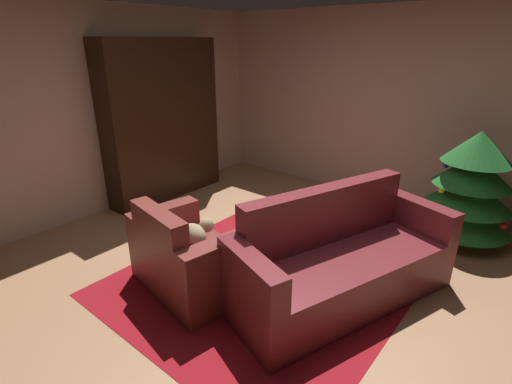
% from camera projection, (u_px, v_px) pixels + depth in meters
% --- Properties ---
extents(ground_plane, '(6.46, 6.46, 0.00)m').
position_uv_depth(ground_plane, '(273.00, 279.00, 3.62)').
color(ground_plane, '#9E704D').
extents(wall_back, '(5.51, 0.06, 2.54)m').
position_uv_depth(wall_back, '(394.00, 108.00, 5.07)').
color(wall_back, tan).
rests_on(wall_back, ground).
extents(wall_left, '(0.06, 5.37, 2.54)m').
position_uv_depth(wall_left, '(99.00, 113.00, 4.75)').
color(wall_left, tan).
rests_on(wall_left, ground).
extents(area_rug, '(2.41, 2.44, 0.01)m').
position_uv_depth(area_rug, '(261.00, 283.00, 3.57)').
color(area_rug, maroon).
rests_on(area_rug, ground).
extents(bookshelf_unit, '(0.38, 1.71, 2.15)m').
position_uv_depth(bookshelf_unit, '(170.00, 124.00, 5.33)').
color(bookshelf_unit, black).
rests_on(bookshelf_unit, ground).
extents(armchair_red, '(1.17, 0.86, 0.84)m').
position_uv_depth(armchair_red, '(188.00, 258.00, 3.40)').
color(armchair_red, maroon).
rests_on(armchair_red, ground).
extents(couch_red, '(1.37, 2.14, 0.95)m').
position_uv_depth(couch_red, '(341.00, 264.00, 3.27)').
color(couch_red, maroon).
rests_on(couch_red, ground).
extents(coffee_table, '(0.63, 0.63, 0.40)m').
position_uv_depth(coffee_table, '(259.00, 254.00, 3.35)').
color(coffee_table, black).
rests_on(coffee_table, ground).
extents(book_stack_on_table, '(0.20, 0.16, 0.06)m').
position_uv_depth(book_stack_on_table, '(258.00, 247.00, 3.32)').
color(book_stack_on_table, red).
rests_on(book_stack_on_table, coffee_table).
extents(bottle_on_table, '(0.08, 0.08, 0.25)m').
position_uv_depth(bottle_on_table, '(279.00, 241.00, 3.28)').
color(bottle_on_table, '#622C17').
rests_on(bottle_on_table, coffee_table).
extents(decorated_tree, '(0.97, 0.97, 1.24)m').
position_uv_depth(decorated_tree, '(470.00, 187.00, 4.14)').
color(decorated_tree, brown).
rests_on(decorated_tree, ground).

